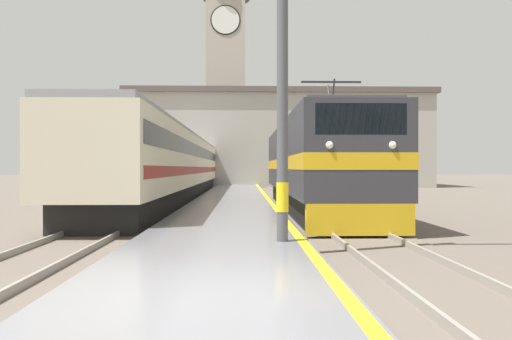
{
  "coord_description": "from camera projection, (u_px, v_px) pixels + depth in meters",
  "views": [
    {
      "loc": [
        0.5,
        -6.15,
        1.8
      ],
      "look_at": [
        1.29,
        24.97,
        1.67
      ],
      "focal_mm": 35.0,
      "sensor_mm": 36.0,
      "label": 1
    }
  ],
  "objects": [
    {
      "name": "catenary_mast",
      "position": [
        287.0,
        24.0,
        10.12
      ],
      "size": [
        2.47,
        0.25,
        8.79
      ],
      "color": "#4C4C51",
      "rests_on": "platform"
    },
    {
      "name": "station_building",
      "position": [
        278.0,
        140.0,
        49.77
      ],
      "size": [
        28.85,
        10.45,
        9.14
      ],
      "color": "#A8A399",
      "rests_on": "ground"
    },
    {
      "name": "locomotive_train",
      "position": [
        313.0,
        165.0,
        21.1
      ],
      "size": [
        2.92,
        17.33,
        4.74
      ],
      "color": "black",
      "rests_on": "ground"
    },
    {
      "name": "clock_tower",
      "position": [
        226.0,
        66.0,
        62.78
      ],
      "size": [
        6.0,
        6.0,
        27.42
      ],
      "color": "#ADA393",
      "rests_on": "ground"
    },
    {
      "name": "ground_plane",
      "position": [
        237.0,
        193.0,
        36.14
      ],
      "size": [
        200.0,
        200.0,
        0.0
      ],
      "primitive_type": "plane",
      "color": "#60564C"
    },
    {
      "name": "platform",
      "position": [
        235.0,
        194.0,
        31.14
      ],
      "size": [
        3.68,
        140.0,
        0.31
      ],
      "color": "slate",
      "rests_on": "ground"
    },
    {
      "name": "rail_track_near",
      "position": [
        291.0,
        196.0,
        31.23
      ],
      "size": [
        2.84,
        140.0,
        0.16
      ],
      "color": "#60564C",
      "rests_on": "ground"
    },
    {
      "name": "rail_track_far",
      "position": [
        180.0,
        196.0,
        31.05
      ],
      "size": [
        2.84,
        140.0,
        0.16
      ],
      "color": "#60564C",
      "rests_on": "ground"
    },
    {
      "name": "passenger_train",
      "position": [
        183.0,
        165.0,
        32.9
      ],
      "size": [
        2.92,
        41.57,
        3.72
      ],
      "color": "black",
      "rests_on": "ground"
    }
  ]
}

